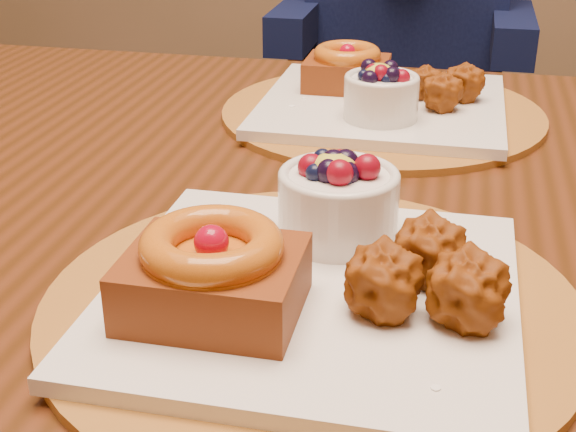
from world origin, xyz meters
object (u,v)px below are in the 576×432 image
(place_setting_far, at_px, (381,99))
(dining_table, at_px, (353,260))
(chair_far, at_px, (387,91))
(place_setting_near, at_px, (309,273))

(place_setting_far, bearing_deg, dining_table, -89.44)
(dining_table, relative_size, chair_far, 1.59)
(dining_table, height_order, place_setting_near, place_setting_near)
(dining_table, bearing_deg, place_setting_near, -90.81)
(place_setting_far, xyz_separation_m, chair_far, (-0.06, 0.77, -0.22))
(place_setting_far, bearing_deg, place_setting_near, -90.13)
(place_setting_near, height_order, place_setting_far, place_setting_near)
(place_setting_near, bearing_deg, place_setting_far, 89.87)
(dining_table, height_order, place_setting_far, place_setting_far)
(place_setting_far, bearing_deg, chair_far, 94.72)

